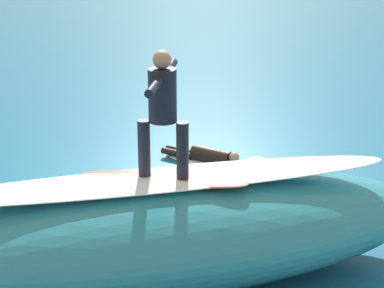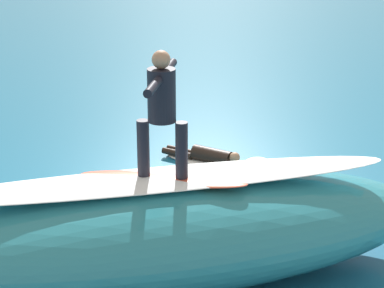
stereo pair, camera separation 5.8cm
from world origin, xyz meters
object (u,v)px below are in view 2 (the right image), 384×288
(surfer_riding, at_px, (162,105))
(surfboard_paddling, at_px, (212,164))
(surfer_paddling, at_px, (206,155))
(surfboard_riding, at_px, (163,179))

(surfer_riding, distance_m, surfboard_paddling, 5.02)
(surfboard_paddling, distance_m, surfer_paddling, 0.21)
(surfboard_riding, relative_size, surfboard_paddling, 1.11)
(surfer_riding, height_order, surfer_paddling, surfer_riding)
(surfboard_paddling, xyz_separation_m, surfer_paddling, (0.10, -0.08, 0.16))
(surfboard_riding, height_order, surfer_riding, surfer_riding)
(surfboard_riding, relative_size, surfer_riding, 1.33)
(surfer_paddling, bearing_deg, surfer_riding, -66.64)
(surfer_paddling, bearing_deg, surfboard_paddling, -0.00)
(surfer_riding, xyz_separation_m, surfer_paddling, (-1.07, -4.28, -2.32))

